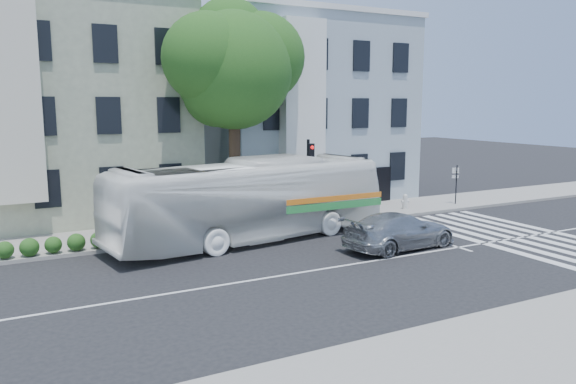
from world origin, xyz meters
TOP-DOWN VIEW (x-y plane):
  - ground at (0.00, 0.00)m, footprint 120.00×120.00m
  - sidewalk_far at (0.00, 8.00)m, footprint 80.00×4.00m
  - sidewalk_near at (0.00, -8.00)m, footprint 80.00×4.00m
  - building_left at (-7.00, 15.00)m, footprint 12.00×10.00m
  - building_right at (7.00, 15.00)m, footprint 12.00×10.00m
  - street_tree at (0.06, 8.74)m, footprint 7.30×5.90m
  - bus at (-0.64, 5.20)m, footprint 4.84×13.19m
  - sedan at (4.22, 1.06)m, footprint 2.57×5.32m
  - hedge at (-6.90, 6.30)m, footprint 8.19×3.99m
  - traffic_signal at (2.83, 6.14)m, footprint 0.45×0.53m
  - fire_hydrant at (9.65, 7.28)m, footprint 0.48×0.27m
  - far_sign_pole at (13.29, 7.18)m, footprint 0.40×0.21m

SIDE VIEW (x-z plane):
  - ground at x=0.00m, z-range 0.00..0.00m
  - sidewalk_far at x=0.00m, z-range 0.00..0.15m
  - sidewalk_near at x=0.00m, z-range 0.00..0.15m
  - hedge at x=-6.90m, z-range 0.15..0.85m
  - fire_hydrant at x=9.65m, z-range 0.16..1.00m
  - sedan at x=4.22m, z-range 0.00..1.49m
  - far_sign_pole at x=13.29m, z-range 0.47..2.74m
  - bus at x=-0.64m, z-range 0.00..3.59m
  - traffic_signal at x=2.83m, z-range 0.62..4.89m
  - building_left at x=-7.00m, z-range 0.00..11.00m
  - building_right at x=7.00m, z-range 0.00..11.00m
  - street_tree at x=0.06m, z-range 2.28..13.38m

